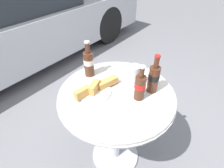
{
  "coord_description": "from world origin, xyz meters",
  "views": [
    {
      "loc": [
        -0.68,
        -0.49,
        1.51
      ],
      "look_at": [
        0.0,
        0.04,
        0.81
      ],
      "focal_mm": 28.0,
      "sensor_mm": 36.0,
      "label": 1
    }
  ],
  "objects": [
    {
      "name": "lunch_plate_near",
      "position": [
        -0.08,
        0.11,
        0.79
      ],
      "size": [
        0.31,
        0.22,
        0.07
      ],
      "color": "silver",
      "rests_on": "bistro_table"
    },
    {
      "name": "drinking_glass",
      "position": [
        0.13,
        -0.04,
        0.83
      ],
      "size": [
        0.07,
        0.07,
        0.15
      ],
      "color": "silver",
      "rests_on": "bistro_table"
    },
    {
      "name": "cola_bottle_left",
      "position": [
        0.04,
        -0.14,
        0.86
      ],
      "size": [
        0.07,
        0.07,
        0.23
      ],
      "color": "#4C2819",
      "rests_on": "bistro_table"
    },
    {
      "name": "bistro_table",
      "position": [
        0.0,
        0.0,
        0.59
      ],
      "size": [
        0.76,
        0.76,
        0.76
      ],
      "color": "#B7B7BC",
      "rests_on": "ground_plane"
    },
    {
      "name": "cola_bottle_center",
      "position": [
        0.15,
        -0.17,
        0.87
      ],
      "size": [
        0.07,
        0.07,
        0.26
      ],
      "color": "#4C2819",
      "rests_on": "bistro_table"
    },
    {
      "name": "parked_car",
      "position": [
        0.36,
        2.35,
        0.63
      ],
      "size": [
        4.47,
        1.77,
        1.33
      ],
      "color": "#B7B7BC",
      "rests_on": "ground_plane"
    },
    {
      "name": "cola_bottle_right",
      "position": [
        0.04,
        0.27,
        0.87
      ],
      "size": [
        0.07,
        0.07,
        0.26
      ],
      "color": "#4C2819",
      "rests_on": "bistro_table"
    },
    {
      "name": "ground_plane",
      "position": [
        0.0,
        0.0,
        0.0
      ],
      "size": [
        30.0,
        30.0,
        0.0
      ],
      "primitive_type": "plane",
      "color": "slate"
    }
  ]
}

